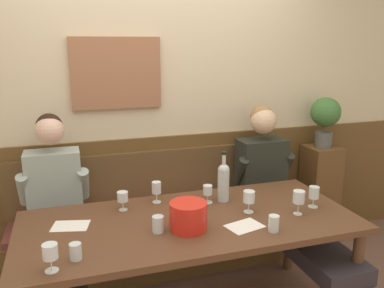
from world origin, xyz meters
name	(u,v)px	position (x,y,z in m)	size (l,w,h in m)	color
room_wall_back	(153,92)	(0.00, 1.09, 1.40)	(6.80, 0.12, 2.80)	beige
wood_wainscot_panel	(157,198)	(0.00, 1.04, 0.52)	(6.80, 0.03, 1.05)	brown
wall_bench	(163,235)	(0.00, 0.83, 0.28)	(2.35, 0.42, 0.94)	brown
dining_table	(190,231)	(0.00, 0.11, 0.66)	(2.05, 0.90, 0.73)	#563421
person_center_left_seat	(56,229)	(-0.79, 0.44, 0.63)	(0.48, 1.33, 1.32)	#303234
person_center_right_seat	(282,198)	(0.84, 0.46, 0.64)	(0.49, 1.34, 1.30)	#30373B
ice_bucket	(188,216)	(-0.05, -0.02, 0.82)	(0.22, 0.22, 0.16)	red
wine_bottle_amber_mid	(223,181)	(0.31, 0.33, 0.88)	(0.08, 0.08, 0.35)	#B9C2BF
wine_glass_mid_right	(156,188)	(-0.13, 0.43, 0.83)	(0.06, 0.06, 0.15)	silver
wine_glass_center_rear	(314,194)	(0.83, 0.04, 0.83)	(0.07, 0.07, 0.14)	silver
wine_glass_by_bottle	(208,191)	(0.19, 0.32, 0.82)	(0.07, 0.07, 0.12)	silver
wine_glass_mid_left	(249,198)	(0.39, 0.09, 0.83)	(0.07, 0.07, 0.14)	silver
wine_glass_near_bucket	(299,197)	(0.67, -0.03, 0.85)	(0.07, 0.07, 0.16)	silver
wine_glass_left_end	(50,253)	(-0.80, -0.24, 0.83)	(0.07, 0.07, 0.14)	silver
wine_glass_center_front	(123,197)	(-0.37, 0.37, 0.82)	(0.07, 0.07, 0.12)	silver
water_tumbler_left	(76,252)	(-0.69, -0.17, 0.78)	(0.06, 0.06, 0.09)	silver
water_tumbler_right	(158,224)	(-0.23, 0.00, 0.78)	(0.07, 0.07, 0.10)	silver
water_tumbler_center	(274,223)	(0.41, -0.19, 0.78)	(0.06, 0.06, 0.10)	silver
tasting_sheet_left_guest	(245,226)	(0.28, -0.09, 0.73)	(0.21, 0.15, 0.00)	white
tasting_sheet_right_guest	(71,226)	(-0.70, 0.23, 0.73)	(0.21, 0.15, 0.00)	white
corner_pedestal	(319,194)	(1.47, 0.86, 0.45)	(0.28, 0.28, 0.89)	brown
potted_plant	(325,116)	(1.47, 0.86, 1.17)	(0.26, 0.26, 0.44)	#52544C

